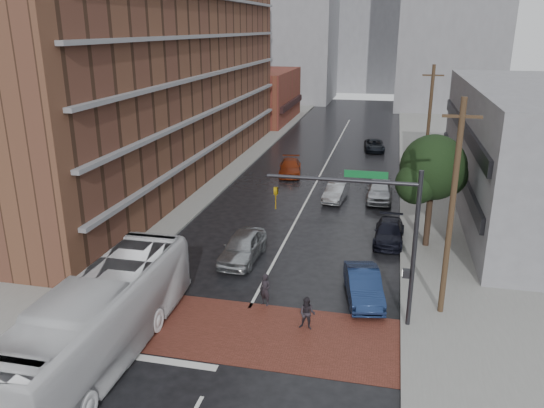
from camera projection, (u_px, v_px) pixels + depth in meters
The scene contains 22 objects.
ground at pixel (234, 337), 22.84m from camera, with size 160.00×160.00×0.00m, color black.
crosswalk at pixel (237, 331), 23.30m from camera, with size 14.00×5.00×0.02m, color brown.
sidewalk_west at pixel (192, 172), 48.35m from camera, with size 9.00×90.00×0.15m, color gray.
sidewalk_east at pixel (456, 189), 43.51m from camera, with size 9.00×90.00×0.15m, color gray.
apartment_block at pixel (151, 10), 43.53m from camera, with size 10.00×44.00×28.00m, color brown.
storefront_west at pixel (262, 96), 74.18m from camera, with size 8.00×16.00×7.00m, color maroon.
distant_tower_west at pixel (284, 7), 92.82m from camera, with size 18.00×16.00×32.00m, color gray.
distant_tower_center at pixel (368, 30), 106.86m from camera, with size 12.00×10.00×24.00m, color gray.
street_tree at pixel (433, 172), 30.67m from camera, with size 4.20×4.10×6.90m.
signal_mast at pixel (381, 225), 22.42m from camera, with size 6.50×0.30×7.20m.
utility_pole_near at pixel (452, 210), 23.05m from camera, with size 1.60×0.26×10.00m.
utility_pole_far at pixel (428, 128), 41.54m from camera, with size 1.60×0.26×10.00m.
transit_bus at pixel (98, 321), 20.79m from camera, with size 2.89×12.36×3.44m, color silver.
pedestrian_a at pixel (265, 290), 25.22m from camera, with size 0.59×0.38×1.60m, color black.
pedestrian_b at pixel (307, 314), 23.22m from camera, with size 0.73×0.57×1.51m, color #262127.
car_travel_a at pixel (243, 247), 30.15m from camera, with size 1.91×4.76×1.62m, color #A6AAAE.
car_travel_b at pixel (336, 192), 40.63m from camera, with size 1.38×3.96×1.30m, color #AAAEB2.
car_travel_c at pixel (290, 167), 47.73m from camera, with size 1.90×4.67×1.36m, color maroon.
suv_travel at pixel (374, 145), 56.90m from camera, with size 1.99×4.33×1.20m, color black.
car_parked_near at pixel (363, 285), 25.80m from camera, with size 1.56×4.46×1.47m, color #15264C.
car_parked_mid at pixel (389, 232), 32.76m from camera, with size 1.77×4.36×1.27m, color black.
car_parked_far at pixel (380, 190), 40.67m from camera, with size 1.93×4.80×1.64m, color #B8BCC1.
Camera 1 is at (6.00, -18.98, 12.70)m, focal length 35.00 mm.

